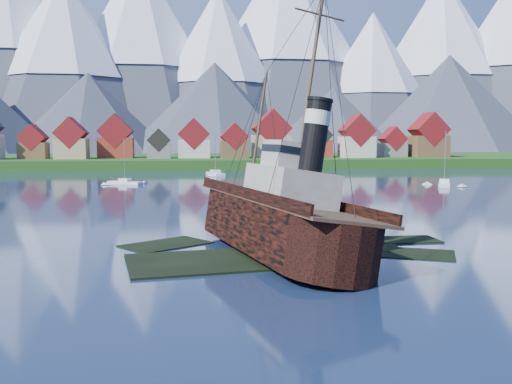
{
  "coord_description": "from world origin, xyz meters",
  "views": [
    {
      "loc": [
        -7.83,
        -48.88,
        10.37
      ],
      "look_at": [
        -0.23,
        6.0,
        5.0
      ],
      "focal_mm": 40.0,
      "sensor_mm": 36.0,
      "label": 1
    }
  ],
  "objects": [
    {
      "name": "ground",
      "position": [
        0.0,
        0.0,
        0.0
      ],
      "size": [
        1400.0,
        1400.0,
        0.0
      ],
      "primitive_type": "plane",
      "color": "#182744",
      "rests_on": "ground"
    },
    {
      "name": "shoal",
      "position": [
        1.78,
        2.15,
        -0.35
      ],
      "size": [
        31.71,
        21.24,
        1.14
      ],
      "color": "black",
      "rests_on": "ground"
    },
    {
      "name": "shore_bank",
      "position": [
        0.0,
        170.0,
        0.0
      ],
      "size": [
        600.0,
        80.0,
        3.2
      ],
      "primitive_type": "cube",
      "color": "#1E4814",
      "rests_on": "ground"
    },
    {
      "name": "seawall",
      "position": [
        0.0,
        132.0,
        0.0
      ],
      "size": [
        600.0,
        2.5,
        2.0
      ],
      "primitive_type": "cube",
      "color": "#3F3D38",
      "rests_on": "ground"
    },
    {
      "name": "town",
      "position": [
        -33.12,
        152.18,
        8.99
      ],
      "size": [
        250.96,
        16.69,
        17.3
      ],
      "color": "maroon",
      "rests_on": "ground"
    },
    {
      "name": "mountains",
      "position": [
        -0.79,
        481.26,
        89.34
      ],
      "size": [
        965.0,
        340.0,
        205.0
      ],
      "color": "#2D333D",
      "rests_on": "ground"
    },
    {
      "name": "tugboat_wreck",
      "position": [
        0.63,
        2.32,
        3.1
      ],
      "size": [
        7.24,
        31.18,
        24.7
      ],
      "rotation": [
        0.0,
        0.15,
        0.22
      ],
      "color": "black",
      "rests_on": "ground"
    },
    {
      "name": "sailboat_c",
      "position": [
        -19.3,
        78.62,
        0.23
      ],
      "size": [
        8.03,
        5.82,
        10.45
      ],
      "rotation": [
        0.0,
        0.0,
        1.05
      ],
      "color": "white",
      "rests_on": "ground"
    },
    {
      "name": "sailboat_d",
      "position": [
        48.28,
        64.88,
        0.28
      ],
      "size": [
        5.95,
        8.94,
        12.12
      ],
      "rotation": [
        0.0,
        0.0,
        -0.46
      ],
      "color": "white",
      "rests_on": "ground"
    },
    {
      "name": "sailboat_e",
      "position": [
        2.36,
        104.82,
        0.26
      ],
      "size": [
        4.62,
        10.76,
        12.12
      ],
      "rotation": [
        0.0,
        0.0,
        0.2
      ],
      "color": "white",
      "rests_on": "ground"
    }
  ]
}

